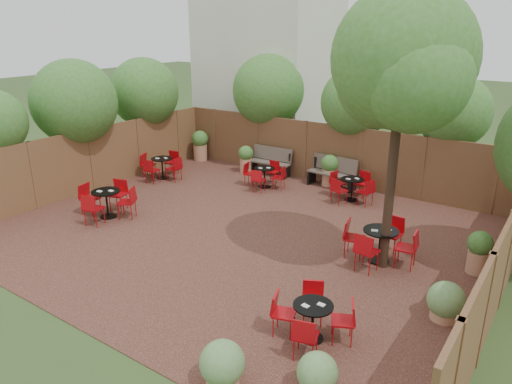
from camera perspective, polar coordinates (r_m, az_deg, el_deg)
The scene contains 13 objects.
ground at distance 12.48m, azimuth -1.50°, elevation -4.92°, with size 80.00×80.00×0.00m, color #354F23.
courtyard_paving at distance 12.48m, azimuth -1.50°, elevation -4.88°, with size 12.00×10.00×0.02m, color #391D17.
fence_back at distance 16.21m, azimuth 8.95°, elevation 4.45°, with size 12.00×0.08×2.00m, color #4C2C1C.
fence_left at distance 16.22m, azimuth -18.98°, elevation 3.61°, with size 0.08×10.00×2.00m, color #4C2C1C.
fence_right at distance 10.09m, azimuth 27.43°, elevation -7.27°, with size 0.08×10.00×2.00m, color #4C2C1C.
neighbour_building at distance 20.53m, azimuth 1.51°, elevation 16.34°, with size 5.00×4.00×8.00m, color beige.
overhang_foliage at distance 14.75m, azimuth 1.17°, elevation 10.15°, with size 15.83×10.42×2.78m.
courtyard_tree at distance 9.99m, azimuth 16.91°, elevation 13.93°, with size 2.90×2.82×5.90m.
park_bench_left at distance 17.05m, azimuth 1.75°, elevation 3.74°, with size 1.57×0.55×0.96m.
park_bench_right at distance 15.92m, azimuth 9.12°, elevation 2.40°, with size 1.65×0.64×1.00m.
bistro_tables at distance 13.09m, azimuth -0.86°, elevation -1.61°, with size 10.02×8.12×0.89m.
planters at distance 16.06m, azimuth 2.60°, elevation 3.00°, with size 11.42×4.05×1.16m.
low_shrubs at distance 8.14m, azimuth 9.73°, elevation -17.03°, with size 2.97×4.33×0.74m.
Camera 1 is at (6.72, -9.15, 5.19)m, focal length 33.70 mm.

